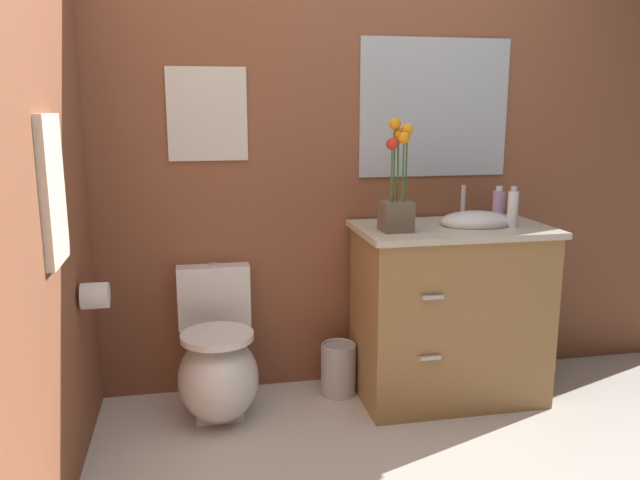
{
  "coord_description": "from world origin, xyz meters",
  "views": [
    {
      "loc": [
        -0.77,
        -1.75,
        1.46
      ],
      "look_at": [
        -0.21,
        1.06,
        0.85
      ],
      "focal_mm": 35.59,
      "sensor_mm": 36.0,
      "label": 1
    }
  ],
  "objects_px": {
    "soap_bottle": "(499,205)",
    "wall_mirror": "(435,108)",
    "lotion_bottle": "(513,208)",
    "trash_bin": "(338,369)",
    "wall_poster": "(207,114)",
    "hanging_towel": "(52,190)",
    "vanity_cabinet": "(450,310)",
    "flower_vase": "(397,196)",
    "toilet": "(218,365)",
    "toilet_paper_roll": "(95,296)"
  },
  "relations": [
    {
      "from": "soap_bottle",
      "to": "wall_mirror",
      "type": "xyz_separation_m",
      "value": [
        -0.28,
        0.2,
        0.48
      ]
    },
    {
      "from": "lotion_bottle",
      "to": "trash_bin",
      "type": "bearing_deg",
      "value": 166.47
    },
    {
      "from": "wall_poster",
      "to": "hanging_towel",
      "type": "bearing_deg",
      "value": -123.73
    },
    {
      "from": "vanity_cabinet",
      "to": "flower_vase",
      "type": "xyz_separation_m",
      "value": [
        -0.32,
        -0.07,
        0.6
      ]
    },
    {
      "from": "toilet",
      "to": "lotion_bottle",
      "type": "height_order",
      "value": "lotion_bottle"
    },
    {
      "from": "flower_vase",
      "to": "hanging_towel",
      "type": "xyz_separation_m",
      "value": [
        -1.4,
        -0.47,
        0.12
      ]
    },
    {
      "from": "hanging_towel",
      "to": "toilet_paper_roll",
      "type": "bearing_deg",
      "value": 81.59
    },
    {
      "from": "lotion_bottle",
      "to": "flower_vase",
      "type": "bearing_deg",
      "value": 178.8
    },
    {
      "from": "soap_bottle",
      "to": "trash_bin",
      "type": "distance_m",
      "value": 1.17
    },
    {
      "from": "soap_bottle",
      "to": "toilet_paper_roll",
      "type": "distance_m",
      "value": 1.98
    },
    {
      "from": "toilet_paper_roll",
      "to": "soap_bottle",
      "type": "bearing_deg",
      "value": 7.69
    },
    {
      "from": "trash_bin",
      "to": "toilet_paper_roll",
      "type": "xyz_separation_m",
      "value": [
        -1.12,
        -0.29,
        0.54
      ]
    },
    {
      "from": "soap_bottle",
      "to": "trash_bin",
      "type": "height_order",
      "value": "soap_bottle"
    },
    {
      "from": "toilet",
      "to": "trash_bin",
      "type": "relative_size",
      "value": 2.54
    },
    {
      "from": "flower_vase",
      "to": "lotion_bottle",
      "type": "height_order",
      "value": "flower_vase"
    },
    {
      "from": "vanity_cabinet",
      "to": "flower_vase",
      "type": "bearing_deg",
      "value": -167.98
    },
    {
      "from": "hanging_towel",
      "to": "soap_bottle",
      "type": "bearing_deg",
      "value": 17.6
    },
    {
      "from": "wall_mirror",
      "to": "hanging_towel",
      "type": "xyz_separation_m",
      "value": [
        -1.72,
        -0.84,
        -0.28
      ]
    },
    {
      "from": "vanity_cabinet",
      "to": "hanging_towel",
      "type": "relative_size",
      "value": 2.05
    },
    {
      "from": "wall_poster",
      "to": "toilet_paper_roll",
      "type": "bearing_deg",
      "value": -137.32
    },
    {
      "from": "trash_bin",
      "to": "hanging_towel",
      "type": "bearing_deg",
      "value": -150.71
    },
    {
      "from": "trash_bin",
      "to": "wall_mirror",
      "type": "bearing_deg",
      "value": 18.12
    },
    {
      "from": "toilet",
      "to": "wall_poster",
      "type": "height_order",
      "value": "wall_poster"
    },
    {
      "from": "soap_bottle",
      "to": "wall_poster",
      "type": "distance_m",
      "value": 1.53
    },
    {
      "from": "vanity_cabinet",
      "to": "trash_bin",
      "type": "bearing_deg",
      "value": 167.96
    },
    {
      "from": "vanity_cabinet",
      "to": "wall_poster",
      "type": "bearing_deg",
      "value": 165.79
    },
    {
      "from": "lotion_bottle",
      "to": "wall_poster",
      "type": "relative_size",
      "value": 0.45
    },
    {
      "from": "toilet",
      "to": "toilet_paper_roll",
      "type": "distance_m",
      "value": 0.69
    },
    {
      "from": "lotion_bottle",
      "to": "toilet_paper_roll",
      "type": "height_order",
      "value": "lotion_bottle"
    },
    {
      "from": "lotion_bottle",
      "to": "wall_mirror",
      "type": "distance_m",
      "value": 0.66
    },
    {
      "from": "trash_bin",
      "to": "wall_poster",
      "type": "height_order",
      "value": "wall_poster"
    },
    {
      "from": "toilet",
      "to": "wall_poster",
      "type": "bearing_deg",
      "value": 90.0
    },
    {
      "from": "lotion_bottle",
      "to": "wall_mirror",
      "type": "relative_size",
      "value": 0.25
    },
    {
      "from": "wall_poster",
      "to": "toilet_paper_roll",
      "type": "xyz_separation_m",
      "value": [
        -0.5,
        -0.46,
        -0.74
      ]
    },
    {
      "from": "flower_vase",
      "to": "toilet",
      "type": "bearing_deg",
      "value": 173.69
    },
    {
      "from": "wall_poster",
      "to": "wall_mirror",
      "type": "bearing_deg",
      "value": 0.0
    },
    {
      "from": "vanity_cabinet",
      "to": "soap_bottle",
      "type": "bearing_deg",
      "value": 18.22
    },
    {
      "from": "toilet",
      "to": "wall_poster",
      "type": "distance_m",
      "value": 1.21
    },
    {
      "from": "vanity_cabinet",
      "to": "flower_vase",
      "type": "height_order",
      "value": "flower_vase"
    },
    {
      "from": "trash_bin",
      "to": "toilet",
      "type": "bearing_deg",
      "value": -171.68
    },
    {
      "from": "trash_bin",
      "to": "hanging_towel",
      "type": "relative_size",
      "value": 0.52
    },
    {
      "from": "toilet_paper_roll",
      "to": "flower_vase",
      "type": "bearing_deg",
      "value": 4.36
    },
    {
      "from": "soap_bottle",
      "to": "wall_mirror",
      "type": "relative_size",
      "value": 0.22
    },
    {
      "from": "wall_poster",
      "to": "wall_mirror",
      "type": "relative_size",
      "value": 0.56
    },
    {
      "from": "flower_vase",
      "to": "lotion_bottle",
      "type": "bearing_deg",
      "value": -1.2
    },
    {
      "from": "vanity_cabinet",
      "to": "toilet_paper_roll",
      "type": "bearing_deg",
      "value": -174.17
    },
    {
      "from": "wall_poster",
      "to": "toilet",
      "type": "bearing_deg",
      "value": -90.0
    },
    {
      "from": "wall_poster",
      "to": "toilet_paper_roll",
      "type": "relative_size",
      "value": 4.04
    },
    {
      "from": "toilet",
      "to": "vanity_cabinet",
      "type": "distance_m",
      "value": 1.18
    },
    {
      "from": "vanity_cabinet",
      "to": "lotion_bottle",
      "type": "xyz_separation_m",
      "value": [
        0.27,
        -0.08,
        0.52
      ]
    }
  ]
}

